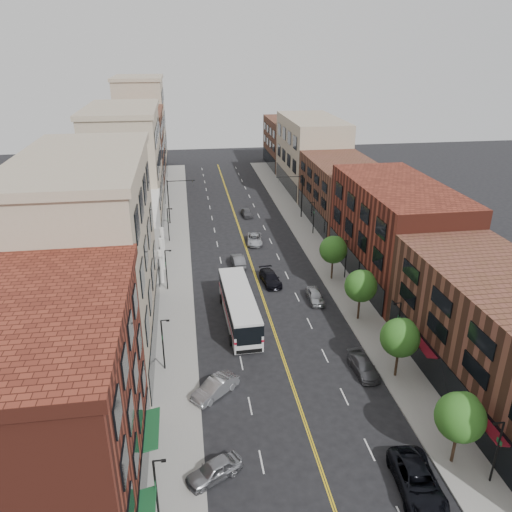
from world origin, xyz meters
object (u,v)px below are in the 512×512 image
car_parked_far (315,296)px  car_lane_a (270,278)px  car_angle_a (214,470)px  car_parked_near (417,481)px  car_angle_b (215,388)px  car_lane_behind (238,260)px  car_lane_b (255,239)px  car_parked_mid (363,366)px  car_lane_c (247,213)px  city_bus (239,305)px

car_parked_far → car_lane_a: (-4.30, 5.28, 0.01)m
car_angle_a → car_parked_near: 13.53m
car_angle_b → car_lane_behind: bearing=128.5°
car_parked_near → car_angle_a: bearing=172.5°
car_lane_behind → car_lane_a: size_ratio=0.89×
car_angle_a → car_lane_b: car_angle_a is taller
car_angle_b → car_lane_a: bearing=117.0°
car_parked_near → car_parked_mid: size_ratio=1.32×
car_parked_mid → car_lane_behind: car_lane_behind is taller
car_angle_a → car_parked_near: (13.20, -2.98, 0.12)m
car_parked_mid → car_lane_b: bearing=95.3°
car_angle_b → car_lane_c: car_angle_b is taller
car_lane_a → car_lane_b: (0.00, 13.50, -0.04)m
car_angle_a → car_angle_b: (0.69, 8.73, 0.05)m
city_bus → car_angle_b: bearing=-107.9°
car_angle_a → car_lane_behind: bearing=143.2°
car_lane_behind → city_bus: bearing=81.1°
car_parked_mid → car_parked_far: size_ratio=1.08×
car_angle_b → car_lane_b: 34.67m
car_angle_a → city_bus: bearing=141.0°
car_parked_near → car_lane_behind: 38.64m
car_lane_b → car_lane_c: car_lane_b is taller
car_angle_a → car_lane_a: size_ratio=0.82×
car_angle_b → car_parked_mid: size_ratio=1.02×
car_parked_near → car_angle_b: bearing=142.1°
car_parked_mid → car_lane_behind: (-8.49, 24.99, 0.07)m
car_parked_near → car_parked_far: size_ratio=1.42×
car_parked_far → car_lane_c: car_parked_far is taller
car_lane_a → car_lane_c: car_lane_a is taller
car_angle_a → car_lane_behind: car_lane_behind is taller
city_bus → car_parked_far: bearing=17.3°
car_parked_far → car_parked_mid: bearing=-84.8°
city_bus → car_lane_a: bearing=58.5°
city_bus → car_angle_a: 20.91m
car_angle_b → car_lane_a: car_angle_b is taller
car_parked_near → car_lane_a: (-4.30, 31.88, -0.10)m
car_parked_mid → city_bus: bearing=129.7°
city_bus → car_lane_b: (4.82, 21.94, -1.29)m
city_bus → car_parked_far: 9.73m
car_parked_far → car_lane_a: size_ratio=0.84×
car_lane_a → car_lane_c: bearing=82.7°
car_angle_b → car_parked_mid: car_angle_b is taller
car_angle_a → car_lane_a: bearing=135.2°
car_lane_a → car_parked_far: bearing=-57.1°
city_bus → car_parked_mid: 14.60m
city_bus → car_lane_c: (5.28, 34.50, -1.30)m
city_bus → car_parked_near: size_ratio=2.26×
car_angle_b → car_lane_b: car_angle_b is taller
city_bus → car_angle_a: (-4.08, -20.47, -1.27)m
car_parked_far → car_lane_b: car_parked_far is taller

